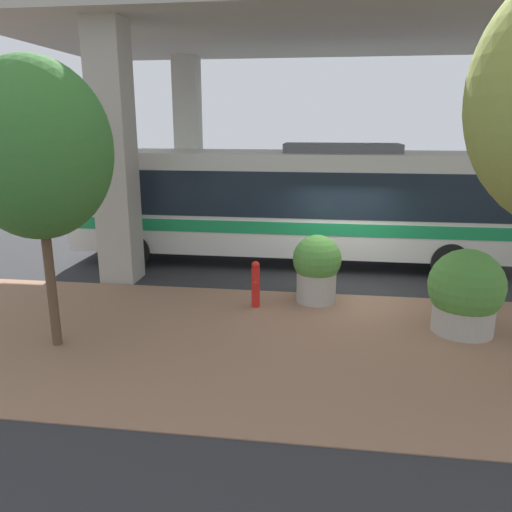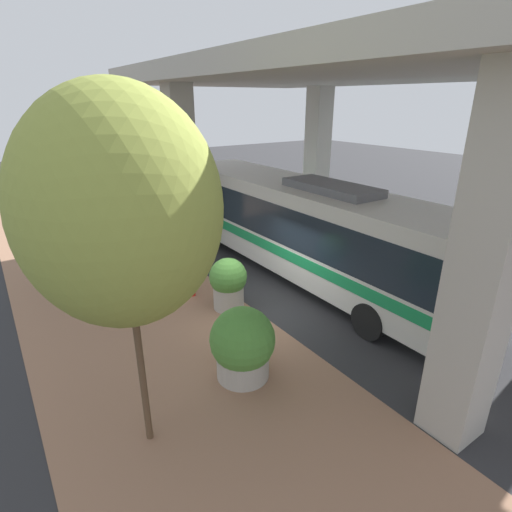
{
  "view_description": "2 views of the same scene",
  "coord_description": "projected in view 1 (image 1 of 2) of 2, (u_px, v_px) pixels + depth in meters",
  "views": [
    {
      "loc": [
        -11.65,
        0.52,
        4.05
      ],
      "look_at": [
        -0.13,
        2.12,
        0.94
      ],
      "focal_mm": 35.0,
      "sensor_mm": 36.0,
      "label": 1
    },
    {
      "loc": [
        -5.9,
        -8.61,
        5.88
      ],
      "look_at": [
        0.62,
        0.92,
        1.34
      ],
      "focal_mm": 28.0,
      "sensor_mm": 36.0,
      "label": 2
    }
  ],
  "objects": [
    {
      "name": "bus",
      "position": [
        295.0,
        199.0,
        14.55
      ],
      "size": [
        2.72,
        12.93,
        3.49
      ],
      "color": "silver",
      "rests_on": "ground"
    },
    {
      "name": "sidewalk_strip",
      "position": [
        348.0,
        348.0,
        9.25
      ],
      "size": [
        6.0,
        40.0,
        0.02
      ],
      "color": "#936B51",
      "rests_on": "ground"
    },
    {
      "name": "fire_hydrant",
      "position": [
        256.0,
        284.0,
        11.18
      ],
      "size": [
        0.39,
        0.19,
        1.09
      ],
      "color": "red",
      "rests_on": "ground"
    },
    {
      "name": "planter_front",
      "position": [
        317.0,
        268.0,
        11.46
      ],
      "size": [
        1.12,
        1.12,
        1.59
      ],
      "color": "#ADA89E",
      "rests_on": "ground"
    },
    {
      "name": "planter_middle",
      "position": [
        466.0,
        293.0,
        9.76
      ],
      "size": [
        1.46,
        1.46,
        1.7
      ],
      "color": "#ADA89E",
      "rests_on": "ground"
    },
    {
      "name": "overpass",
      "position": [
        349.0,
        46.0,
        14.35
      ],
      "size": [
        9.4,
        19.62,
        7.05
      ],
      "color": "#ADA89E",
      "rests_on": "ground"
    },
    {
      "name": "ground_plane",
      "position": [
        343.0,
        295.0,
        12.12
      ],
      "size": [
        80.0,
        80.0,
        0.0
      ],
      "primitive_type": "plane",
      "color": "#2D2D30",
      "rests_on": "ground"
    },
    {
      "name": "street_tree_far",
      "position": [
        36.0,
        150.0,
        8.47
      ],
      "size": [
        2.57,
        2.57,
        5.16
      ],
      "color": "brown",
      "rests_on": "ground"
    }
  ]
}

